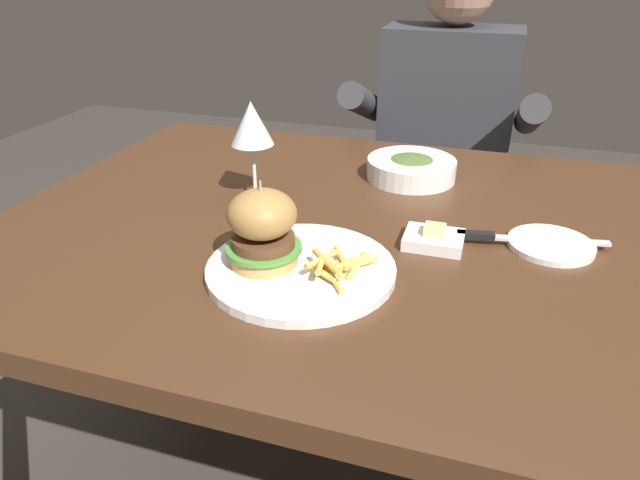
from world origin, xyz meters
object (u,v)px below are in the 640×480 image
burger_sandwich (263,228)px  soup_bowl (411,168)px  main_plate (301,269)px  wine_glass (252,127)px  diner_person (440,175)px  table_knife (518,238)px  butter_dish (434,239)px  bread_plate (551,245)px

burger_sandwich → soup_bowl: bearing=71.7°
main_plate → wine_glass: (-0.17, 0.23, 0.14)m
diner_person → burger_sandwich: bearing=-99.7°
soup_bowl → wine_glass: bearing=-142.8°
wine_glass → diner_person: diner_person is taller
burger_sandwich → table_knife: 0.41m
table_knife → soup_bowl: (-0.21, 0.24, 0.01)m
wine_glass → butter_dish: 0.38m
bread_plate → soup_bowl: (-0.27, 0.23, 0.02)m
butter_dish → bread_plate: bearing=15.4°
burger_sandwich → butter_dish: size_ratio=1.38×
soup_bowl → butter_dish: bearing=-73.4°
wine_glass → main_plate: bearing=-53.4°
diner_person → soup_bowl: bearing=-91.8°
soup_bowl → table_knife: bearing=-48.7°
soup_bowl → bread_plate: bearing=-41.5°
wine_glass → diner_person: bearing=68.4°
main_plate → burger_sandwich: bearing=-171.3°
main_plate → burger_sandwich: burger_sandwich is taller
burger_sandwich → butter_dish: (0.23, 0.16, -0.06)m
butter_dish → diner_person: (-0.07, 0.79, -0.19)m
wine_glass → bread_plate: 0.55m
burger_sandwich → soup_bowl: (0.15, 0.44, -0.05)m
bread_plate → burger_sandwich: bearing=-153.4°
main_plate → table_knife: size_ratio=1.18×
main_plate → burger_sandwich: (-0.05, -0.01, 0.06)m
wine_glass → burger_sandwich: bearing=-64.0°
soup_bowl → main_plate: bearing=-101.8°
burger_sandwich → diner_person: (0.16, 0.95, -0.25)m
soup_bowl → diner_person: 0.55m
main_plate → diner_person: 0.96m
main_plate → table_knife: table_knife is taller
burger_sandwich → main_plate: bearing=8.7°
wine_glass → butter_dish: wine_glass is taller
bread_plate → butter_dish: 0.19m
main_plate → butter_dish: bearing=40.2°
burger_sandwich → butter_dish: 0.28m
main_plate → burger_sandwich: size_ratio=2.17×
table_knife → diner_person: size_ratio=0.20×
wine_glass → soup_bowl: size_ratio=1.04×
wine_glass → butter_dish: bearing=-13.7°
burger_sandwich → wine_glass: 0.28m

